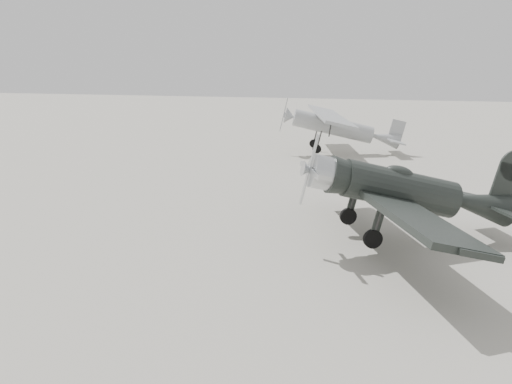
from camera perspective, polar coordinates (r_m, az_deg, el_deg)
ground at (r=16.09m, az=-1.33°, el=-8.59°), size 160.00×160.00×0.00m
lowwing_monoplane at (r=18.31m, az=17.10°, el=0.03°), size 8.51×11.11×3.66m
highwing_monoplane at (r=36.27m, az=9.36°, el=7.71°), size 8.74×12.21×3.45m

